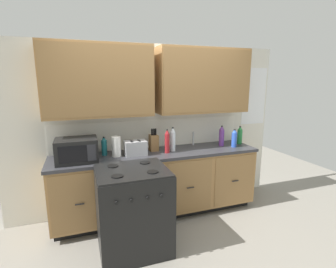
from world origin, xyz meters
TOP-DOWN VIEW (x-y plane):
  - ground_plane at (0.00, 0.00)m, footprint 8.00×8.00m
  - wall_unit at (0.00, 0.50)m, footprint 3.97×0.40m
  - counter_run at (0.00, 0.30)m, footprint 2.80×0.64m
  - stove_range at (-0.48, -0.33)m, footprint 0.76×0.68m
  - microwave at (-1.03, 0.25)m, footprint 0.48×0.37m
  - toaster at (-0.31, 0.27)m, footprint 0.28×0.18m
  - knife_block at (-0.03, 0.41)m, footprint 0.11×0.14m
  - sink_faucet at (0.62, 0.51)m, footprint 0.02×0.02m
  - paper_towel_roll at (-0.56, 0.30)m, footprint 0.12×0.12m
  - bottle_red at (0.11, 0.24)m, footprint 0.07×0.07m
  - bottle_green at (1.32, 0.34)m, footprint 0.08×0.08m
  - bottle_blue at (1.13, 0.20)m, footprint 0.08×0.08m
  - bottle_clear at (0.22, 0.31)m, footprint 0.07×0.07m
  - bottle_teal at (-0.70, 0.40)m, footprint 0.07×0.07m
  - bottle_violet at (1.00, 0.33)m, footprint 0.08×0.08m

SIDE VIEW (x-z plane):
  - ground_plane at x=0.00m, z-range 0.00..0.00m
  - counter_run at x=0.00m, z-range 0.01..0.92m
  - stove_range at x=-0.48m, z-range 0.00..0.95m
  - toaster at x=-0.31m, z-range 0.91..1.10m
  - sink_faucet at x=0.62m, z-range 0.91..1.11m
  - knife_block at x=-0.03m, z-range 0.87..1.18m
  - bottle_teal at x=-0.70m, z-range 0.91..1.15m
  - bottle_blue at x=1.13m, z-range 0.91..1.17m
  - paper_towel_roll at x=-0.56m, z-range 0.91..1.17m
  - bottle_green at x=1.32m, z-range 0.91..1.18m
  - microwave at x=-1.03m, z-range 0.91..1.19m
  - bottle_violet at x=1.00m, z-range 0.91..1.21m
  - bottle_red at x=0.11m, z-range 0.91..1.23m
  - bottle_clear at x=0.22m, z-range 0.91..1.24m
  - wall_unit at x=0.00m, z-range 0.43..2.79m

